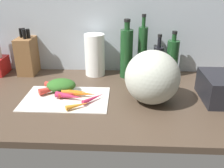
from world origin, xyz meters
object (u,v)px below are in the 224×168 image
at_px(carrot_0, 72,94).
at_px(bottle_0, 126,53).
at_px(winter_squash, 152,77).
at_px(carrot_5, 94,98).
at_px(carrot_1, 74,92).
at_px(bottle_2, 158,61).
at_px(paper_towel_roll, 95,55).
at_px(cutting_board, 66,98).
at_px(carrot_7, 78,105).
at_px(bottle_1, 142,51).
at_px(carrot_2, 69,96).
at_px(knife_block, 27,55).
at_px(carrot_3, 82,94).
at_px(bottle_3, 172,58).
at_px(carrot_6, 57,85).
at_px(carrot_4, 54,89).

distance_m(carrot_0, bottle_0, 0.42).
bearing_deg(winter_squash, carrot_5, -176.99).
xyz_separation_m(carrot_1, bottle_2, (0.46, 0.29, 0.07)).
height_order(carrot_0, carrot_1, carrot_1).
xyz_separation_m(carrot_5, paper_towel_roll, (-0.03, 0.36, 0.11)).
distance_m(cutting_board, carrot_0, 0.04).
xyz_separation_m(cutting_board, paper_towel_roll, (0.11, 0.34, 0.12)).
height_order(cutting_board, carrot_7, carrot_7).
relative_size(winter_squash, bottle_2, 1.00).
height_order(winter_squash, bottle_1, bottle_1).
relative_size(carrot_2, winter_squash, 0.56).
bearing_deg(carrot_7, knife_block, 130.87).
distance_m(carrot_3, bottle_2, 0.51).
height_order(cutting_board, bottle_3, bottle_3).
xyz_separation_m(carrot_6, paper_towel_roll, (0.18, 0.23, 0.10)).
xyz_separation_m(cutting_board, bottle_1, (0.39, 0.34, 0.15)).
distance_m(carrot_2, carrot_5, 0.12).
distance_m(carrot_4, bottle_0, 0.47).
distance_m(bottle_0, bottle_3, 0.28).
relative_size(carrot_6, carrot_7, 1.29).
height_order(carrot_2, carrot_7, carrot_2).
distance_m(carrot_6, paper_towel_roll, 0.31).
relative_size(cutting_board, carrot_6, 2.91).
distance_m(carrot_6, bottle_0, 0.44).
height_order(cutting_board, carrot_2, carrot_2).
bearing_deg(carrot_1, bottle_1, 40.60).
distance_m(carrot_0, carrot_5, 0.12).
distance_m(paper_towel_roll, bottle_2, 0.38).
distance_m(cutting_board, bottle_1, 0.54).
bearing_deg(carrot_6, carrot_1, -37.33).
distance_m(carrot_1, knife_block, 0.47).
bearing_deg(carrot_7, carrot_6, 124.94).
distance_m(carrot_4, paper_towel_roll, 0.35).
height_order(carrot_5, bottle_0, bottle_0).
xyz_separation_m(carrot_7, winter_squash, (0.34, 0.09, 0.11)).
distance_m(cutting_board, carrot_7, 0.13).
distance_m(carrot_0, paper_towel_roll, 0.35).
distance_m(carrot_6, bottle_2, 0.60).
xyz_separation_m(carrot_3, paper_towel_roll, (0.03, 0.32, 0.10)).
distance_m(cutting_board, paper_towel_roll, 0.38).
bearing_deg(bottle_2, carrot_5, -135.00).
height_order(carrot_2, bottle_1, bottle_1).
bearing_deg(bottle_3, bottle_2, -166.98).
distance_m(carrot_0, carrot_3, 0.05).
bearing_deg(carrot_5, winter_squash, 3.01).
distance_m(carrot_2, winter_squash, 0.41).
bearing_deg(carrot_6, carrot_3, -32.30).
xyz_separation_m(carrot_4, winter_squash, (0.49, -0.07, 0.10)).
distance_m(carrot_2, carrot_4, 0.12).
distance_m(paper_towel_roll, bottle_1, 0.29).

